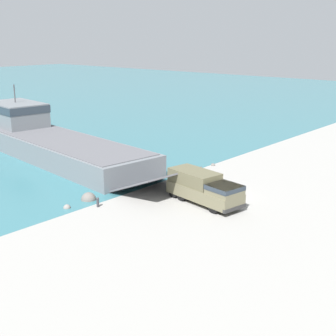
{
  "coord_description": "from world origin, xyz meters",
  "views": [
    {
      "loc": [
        -33.44,
        -22.69,
        14.18
      ],
      "look_at": [
        -1.52,
        5.19,
        2.2
      ],
      "focal_mm": 50.0,
      "sensor_mm": 36.0,
      "label": 1
    }
  ],
  "objects_px": {
    "military_truck": "(204,188)",
    "cargo_crate": "(237,194)",
    "landing_craft": "(47,138)",
    "soldier_on_ramp": "(209,180)",
    "mooring_bollard": "(98,202)",
    "moored_boat_a": "(8,112)"
  },
  "relations": [
    {
      "from": "military_truck",
      "to": "cargo_crate",
      "type": "xyz_separation_m",
      "value": [
        3.23,
        -1.38,
        -1.12
      ]
    },
    {
      "from": "cargo_crate",
      "to": "military_truck",
      "type": "bearing_deg",
      "value": 156.86
    },
    {
      "from": "landing_craft",
      "to": "soldier_on_ramp",
      "type": "xyz_separation_m",
      "value": [
        1.78,
        -23.48,
        -1.01
      ]
    },
    {
      "from": "landing_craft",
      "to": "military_truck",
      "type": "relative_size",
      "value": 4.76
    },
    {
      "from": "mooring_bollard",
      "to": "cargo_crate",
      "type": "bearing_deg",
      "value": -37.25
    },
    {
      "from": "moored_boat_a",
      "to": "mooring_bollard",
      "type": "distance_m",
      "value": 54.02
    },
    {
      "from": "landing_craft",
      "to": "cargo_crate",
      "type": "bearing_deg",
      "value": -79.92
    },
    {
      "from": "military_truck",
      "to": "mooring_bollard",
      "type": "distance_m",
      "value": 9.29
    },
    {
      "from": "military_truck",
      "to": "moored_boat_a",
      "type": "relative_size",
      "value": 1.44
    },
    {
      "from": "soldier_on_ramp",
      "to": "moored_boat_a",
      "type": "distance_m",
      "value": 55.3
    },
    {
      "from": "landing_craft",
      "to": "soldier_on_ramp",
      "type": "distance_m",
      "value": 23.57
    },
    {
      "from": "soldier_on_ramp",
      "to": "mooring_bollard",
      "type": "relative_size",
      "value": 1.97
    },
    {
      "from": "moored_boat_a",
      "to": "mooring_bollard",
      "type": "height_order",
      "value": "moored_boat_a"
    },
    {
      "from": "mooring_bollard",
      "to": "moored_boat_a",
      "type": "bearing_deg",
      "value": 67.2
    },
    {
      "from": "moored_boat_a",
      "to": "mooring_bollard",
      "type": "bearing_deg",
      "value": 112.04
    },
    {
      "from": "cargo_crate",
      "to": "soldier_on_ramp",
      "type": "bearing_deg",
      "value": 90.37
    },
    {
      "from": "landing_craft",
      "to": "cargo_crate",
      "type": "distance_m",
      "value": 26.82
    },
    {
      "from": "military_truck",
      "to": "soldier_on_ramp",
      "type": "xyz_separation_m",
      "value": [
        3.21,
        1.84,
        -0.44
      ]
    },
    {
      "from": "soldier_on_ramp",
      "to": "mooring_bollard",
      "type": "height_order",
      "value": "soldier_on_ramp"
    },
    {
      "from": "military_truck",
      "to": "mooring_bollard",
      "type": "xyz_separation_m",
      "value": [
        -6.81,
        6.25,
        -0.95
      ]
    },
    {
      "from": "military_truck",
      "to": "soldier_on_ramp",
      "type": "bearing_deg",
      "value": 128.72
    },
    {
      "from": "soldier_on_ramp",
      "to": "cargo_crate",
      "type": "distance_m",
      "value": 3.29
    }
  ]
}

